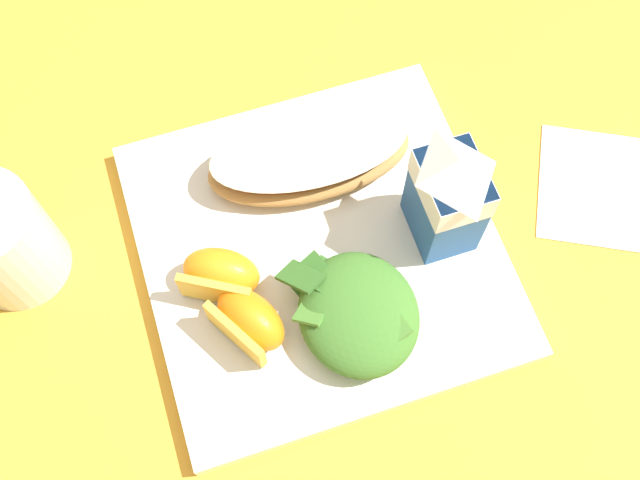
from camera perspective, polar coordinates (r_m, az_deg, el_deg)
ground at (r=0.63m, az=0.00°, el=-0.95°), size 3.00×3.00×0.00m
white_plate at (r=0.62m, az=0.00°, el=-0.67°), size 0.28×0.28×0.02m
cheesy_pizza_bread at (r=0.63m, az=-0.80°, el=6.34°), size 0.09×0.17×0.04m
green_salad_pile at (r=0.57m, az=2.82°, el=-5.51°), size 0.10×0.10×0.04m
milk_carton at (r=0.57m, az=9.60°, el=3.44°), size 0.06×0.05×0.11m
orange_wedge_front at (r=0.59m, az=-7.42°, el=-2.57°), size 0.06×0.07×0.04m
orange_wedge_middle at (r=0.57m, az=-5.33°, el=-6.02°), size 0.07×0.06×0.04m
paper_napkin at (r=0.69m, az=20.46°, el=3.64°), size 0.15×0.15×0.00m
drinking_clear_cup at (r=0.63m, az=-22.75°, el=-0.11°), size 0.08×0.08×0.10m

